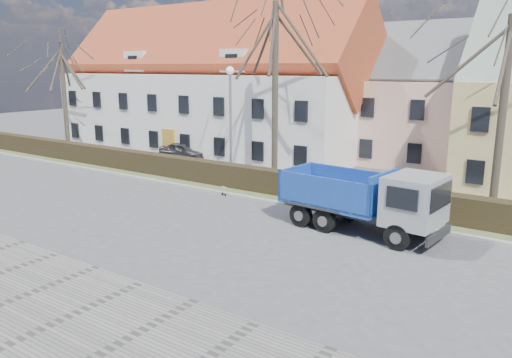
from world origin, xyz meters
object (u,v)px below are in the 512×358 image
Objects in this scene: streetlight at (231,125)px; cart_frame at (222,190)px; parked_car_a at (184,151)px; dump_truck at (355,198)px.

cart_frame is (1.38, -2.64, -3.16)m from streetlight.
streetlight reaches higher than parked_car_a.
parked_car_a is at bearing 151.79° from streetlight.
parked_car_a reaches higher than cart_frame.
streetlight is 4.34m from cart_frame.
parked_car_a is (-7.47, 4.01, -2.79)m from streetlight.
parked_car_a is at bearing 143.10° from cart_frame.
dump_truck is at bearing -123.03° from parked_car_a.
parked_car_a is (-8.84, 6.64, 0.37)m from cart_frame.
streetlight is 8.92m from parked_car_a.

